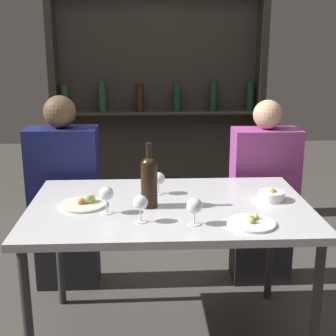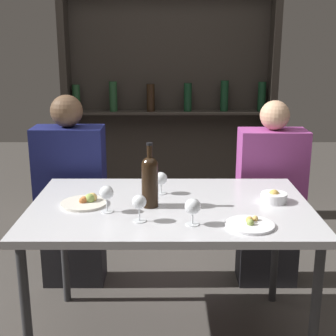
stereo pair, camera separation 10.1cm
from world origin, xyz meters
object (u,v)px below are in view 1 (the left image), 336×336
(wine_bottle, at_px, (149,179))
(wine_glass_3, at_px, (141,203))
(seated_person_left, at_px, (65,200))
(food_plate_0, at_px, (251,223))
(wine_glass_2, at_px, (158,179))
(food_plate_1, at_px, (84,203))
(seated_person_right, at_px, (263,199))
(wine_glass_1, at_px, (194,207))
(snack_bowl, at_px, (271,195))
(wine_glass_0, at_px, (106,194))

(wine_bottle, distance_m, wine_glass_3, 0.21)
(wine_bottle, relative_size, seated_person_left, 0.26)
(wine_glass_3, distance_m, food_plate_0, 0.49)
(wine_glass_2, relative_size, seated_person_left, 0.10)
(food_plate_1, height_order, seated_person_right, seated_person_right)
(wine_glass_1, distance_m, wine_glass_3, 0.24)
(snack_bowl, bearing_deg, wine_glass_0, -170.22)
(food_plate_0, relative_size, seated_person_left, 0.18)
(wine_bottle, xyz_separation_m, wine_glass_3, (-0.04, -0.20, -0.05))
(food_plate_0, xyz_separation_m, seated_person_left, (-0.97, 0.91, -0.20))
(seated_person_right, bearing_deg, wine_bottle, -138.04)
(wine_bottle, relative_size, wine_glass_1, 2.62)
(food_plate_1, bearing_deg, wine_glass_0, -43.10)
(wine_glass_1, height_order, wine_glass_3, wine_glass_3)
(food_plate_0, xyz_separation_m, food_plate_1, (-0.76, 0.29, 0.00))
(wine_bottle, height_order, wine_glass_1, wine_bottle)
(food_plate_0, bearing_deg, snack_bowl, 61.23)
(wine_glass_1, height_order, wine_glass_2, wine_glass_1)
(food_plate_0, distance_m, seated_person_right, 0.98)
(wine_glass_1, xyz_separation_m, snack_bowl, (0.42, 0.30, -0.06))
(wine_glass_3, xyz_separation_m, food_plate_1, (-0.28, 0.23, -0.07))
(wine_glass_3, height_order, snack_bowl, wine_glass_3)
(wine_glass_3, relative_size, seated_person_left, 0.10)
(wine_bottle, bearing_deg, wine_glass_3, -101.70)
(wine_bottle, bearing_deg, seated_person_right, 41.96)
(wine_glass_3, relative_size, seated_person_right, 0.10)
(seated_person_right, bearing_deg, wine_glass_2, -145.86)
(wine_glass_3, xyz_separation_m, seated_person_right, (0.78, 0.86, -0.29))
(seated_person_left, relative_size, seated_person_right, 1.03)
(snack_bowl, bearing_deg, food_plate_1, -178.23)
(wine_glass_2, relative_size, food_plate_0, 0.54)
(wine_glass_0, distance_m, food_plate_0, 0.67)
(wine_glass_2, bearing_deg, seated_person_right, 34.14)
(wine_glass_0, distance_m, wine_glass_2, 0.37)
(wine_glass_0, xyz_separation_m, food_plate_0, (0.65, -0.17, -0.08))
(wine_bottle, distance_m, wine_glass_1, 0.31)
(wine_glass_0, height_order, seated_person_left, seated_person_left)
(wine_glass_0, relative_size, food_plate_0, 0.60)
(wine_glass_0, bearing_deg, wine_glass_2, 47.58)
(food_plate_1, height_order, snack_bowl, snack_bowl)
(wine_glass_0, relative_size, wine_glass_1, 1.07)
(seated_person_right, bearing_deg, seated_person_left, 180.00)
(wine_glass_0, relative_size, food_plate_1, 0.56)
(wine_glass_2, height_order, snack_bowl, wine_glass_2)
(wine_glass_1, relative_size, food_plate_0, 0.56)
(food_plate_1, bearing_deg, wine_glass_2, 23.67)
(food_plate_1, distance_m, seated_person_right, 1.25)
(wine_glass_0, bearing_deg, wine_glass_1, -21.73)
(wine_glass_1, distance_m, food_plate_1, 0.59)
(wine_glass_2, xyz_separation_m, food_plate_0, (0.39, -0.45, -0.07))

